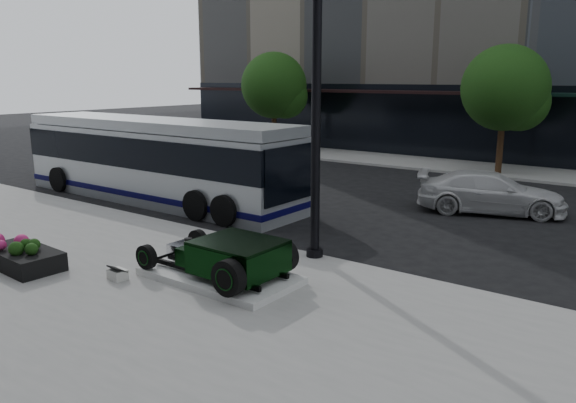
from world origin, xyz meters
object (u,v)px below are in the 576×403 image
Objects in this scene: white_sedan at (490,192)px; hot_rod at (231,256)px; flower_planter at (22,256)px; lamppost at (316,116)px; transit_bus at (155,159)px.

hot_rod is at bearing 147.79° from white_sedan.
flower_planter is at bearing -154.96° from hot_rod.
lamppost is at bearing 80.65° from hot_rod.
white_sedan is at bearing 77.45° from hot_rod.
hot_rod reaches higher than flower_planter.
white_sedan is at bearing 26.51° from transit_bus.
lamppost is 8.32m from white_sedan.
hot_rod is 10.39m from white_sedan.
hot_rod is 0.27× the size of transit_bus.
flower_planter is (-4.95, -4.66, -3.14)m from lamppost.
hot_rod is at bearing -31.19° from transit_bus.
lamppost reaches higher than white_sedan.
lamppost reaches higher than flower_planter.
lamppost is (0.42, 2.54, 2.81)m from hot_rod.
flower_planter is (-4.53, -2.12, -0.33)m from hot_rod.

